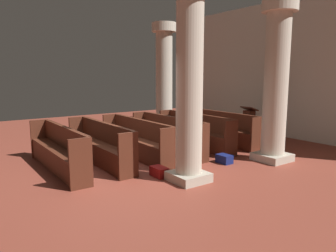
# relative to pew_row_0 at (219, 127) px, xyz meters

# --- Properties ---
(ground_plane) EXTENTS (19.20, 19.20, 0.00)m
(ground_plane) POSITION_rel_pew_row_0_xyz_m (0.60, -3.53, -0.51)
(ground_plane) COLOR brown
(back_wall) EXTENTS (10.00, 0.16, 4.50)m
(back_wall) POSITION_rel_pew_row_0_xyz_m (0.60, 2.55, 1.74)
(back_wall) COLOR silver
(back_wall) RESTS_ON ground
(pew_row_0) EXTENTS (2.93, 0.46, 0.96)m
(pew_row_0) POSITION_rel_pew_row_0_xyz_m (0.00, 0.00, 0.00)
(pew_row_0) COLOR #562819
(pew_row_0) RESTS_ON ground
(pew_row_1) EXTENTS (2.93, 0.46, 0.96)m
(pew_row_1) POSITION_rel_pew_row_0_xyz_m (0.00, -0.98, 0.00)
(pew_row_1) COLOR #562819
(pew_row_1) RESTS_ON ground
(pew_row_2) EXTENTS (2.93, 0.47, 0.96)m
(pew_row_2) POSITION_rel_pew_row_0_xyz_m (0.00, -1.96, 0.00)
(pew_row_2) COLOR #562819
(pew_row_2) RESTS_ON ground
(pew_row_3) EXTENTS (2.93, 0.46, 0.96)m
(pew_row_3) POSITION_rel_pew_row_0_xyz_m (0.00, -2.94, 0.00)
(pew_row_3) COLOR #562819
(pew_row_3) RESTS_ON ground
(pew_row_4) EXTENTS (2.93, 0.46, 0.96)m
(pew_row_4) POSITION_rel_pew_row_0_xyz_m (0.00, -3.92, 0.00)
(pew_row_4) COLOR #562819
(pew_row_4) RESTS_ON ground
(pew_row_5) EXTENTS (2.93, 0.47, 0.96)m
(pew_row_5) POSITION_rel_pew_row_0_xyz_m (0.00, -4.90, 0.00)
(pew_row_5) COLOR #562819
(pew_row_5) RESTS_ON ground
(pillar_aisle_side) EXTENTS (0.82, 0.82, 3.81)m
(pillar_aisle_side) POSITION_rel_pew_row_0_xyz_m (2.24, -0.39, 1.46)
(pillar_aisle_side) COLOR #B6AD9A
(pillar_aisle_side) RESTS_ON ground
(pillar_far_side) EXTENTS (0.82, 0.82, 3.81)m
(pillar_far_side) POSITION_rel_pew_row_0_xyz_m (-2.19, -0.54, 1.46)
(pillar_far_side) COLOR #B6AD9A
(pillar_far_side) RESTS_ON ground
(pillar_aisle_rear) EXTENTS (0.75, 0.75, 3.81)m
(pillar_aisle_rear) POSITION_rel_pew_row_0_xyz_m (2.24, -3.04, 1.46)
(pillar_aisle_rear) COLOR #B6AD9A
(pillar_aisle_rear) RESTS_ON ground
(lectern) EXTENTS (0.48, 0.45, 1.08)m
(lectern) POSITION_rel_pew_row_0_xyz_m (0.18, 1.14, -0.06)
(lectern) COLOR #411E13
(lectern) RESTS_ON ground
(hymn_book) EXTENTS (0.15, 0.22, 0.03)m
(hymn_book) POSITION_rel_pew_row_0_xyz_m (-0.24, -0.79, 0.46)
(hymn_book) COLOR black
(hymn_book) RESTS_ON pew_row_1
(kneeler_box_red) EXTENTS (0.40, 0.24, 0.20)m
(kneeler_box_red) POSITION_rel_pew_row_0_xyz_m (1.66, -3.35, -0.41)
(kneeler_box_red) COLOR maroon
(kneeler_box_red) RESTS_ON ground
(kneeler_box_navy) EXTENTS (0.36, 0.25, 0.20)m
(kneeler_box_navy) POSITION_rel_pew_row_0_xyz_m (1.72, -1.52, -0.41)
(kneeler_box_navy) COLOR navy
(kneeler_box_navy) RESTS_ON ground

